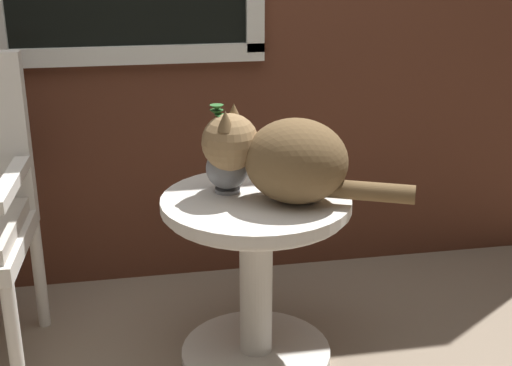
% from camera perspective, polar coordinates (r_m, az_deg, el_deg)
% --- Properties ---
extents(wicker_side_table, '(0.62, 0.62, 0.60)m').
position_cam_1_polar(wicker_side_table, '(2.29, 0.00, -5.92)').
color(wicker_side_table, silver).
rests_on(wicker_side_table, ground_plane).
extents(cat, '(0.64, 0.38, 0.30)m').
position_cam_1_polar(cat, '(2.14, 2.39, 2.11)').
color(cat, brown).
rests_on(cat, wicker_side_table).
extents(pewter_vase_with_ivy, '(0.14, 0.14, 0.30)m').
position_cam_1_polar(pewter_vase_with_ivy, '(2.23, -2.45, 1.60)').
color(pewter_vase_with_ivy, gray).
rests_on(pewter_vase_with_ivy, wicker_side_table).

